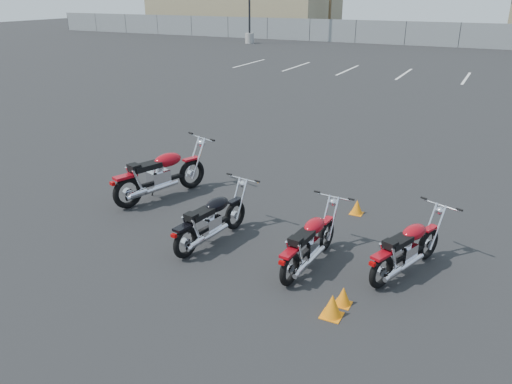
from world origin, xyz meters
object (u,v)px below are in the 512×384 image
at_px(motorcycle_front_red, 161,175).
at_px(motorcycle_third_red, 310,243).
at_px(motorcycle_second_black, 212,220).
at_px(motorcycle_rear_red, 407,248).

relative_size(motorcycle_front_red, motorcycle_third_red, 1.23).
bearing_deg(motorcycle_third_red, motorcycle_second_black, 179.95).
distance_m(motorcycle_second_black, motorcycle_third_red, 1.76).
bearing_deg(motorcycle_second_black, motorcycle_front_red, 147.90).
xyz_separation_m(motorcycle_third_red, motorcycle_rear_red, (1.37, 0.48, 0.00)).
height_order(motorcycle_front_red, motorcycle_rear_red, motorcycle_front_red).
height_order(motorcycle_second_black, motorcycle_third_red, motorcycle_second_black).
height_order(motorcycle_second_black, motorcycle_rear_red, motorcycle_second_black).
bearing_deg(motorcycle_front_red, motorcycle_third_red, -18.34).
bearing_deg(motorcycle_rear_red, motorcycle_front_red, 171.57).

